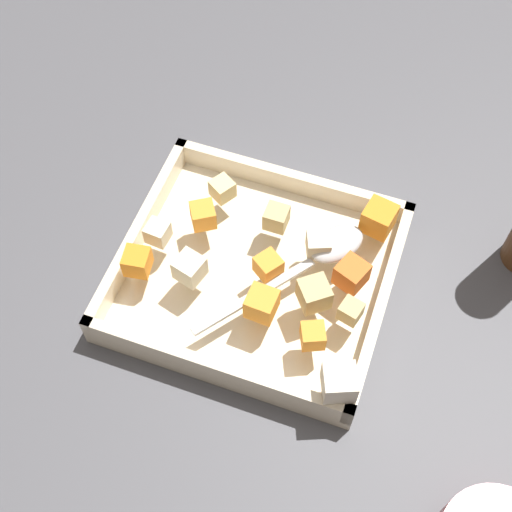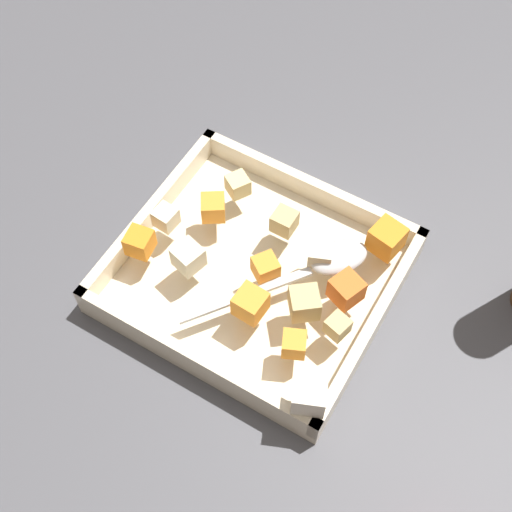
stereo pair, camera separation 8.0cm
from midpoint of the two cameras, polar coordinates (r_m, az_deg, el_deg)
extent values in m
plane|color=#4C4C51|center=(0.84, 2.70, -2.82)|extent=(4.00, 4.00, 0.00)
cube|color=beige|center=(0.84, 2.71, -1.94)|extent=(0.31, 0.28, 0.01)
cube|color=beige|center=(0.89, 6.93, 5.19)|extent=(0.31, 0.01, 0.03)
cube|color=beige|center=(0.77, -2.06, -8.49)|extent=(0.31, 0.01, 0.03)
cube|color=beige|center=(0.80, 12.04, -5.74)|extent=(0.01, 0.28, 0.03)
cube|color=beige|center=(0.86, -5.78, 3.13)|extent=(0.01, 0.28, 0.03)
cube|color=orange|center=(0.75, 6.11, -7.25)|extent=(0.03, 0.03, 0.02)
cube|color=orange|center=(0.79, 3.76, -1.01)|extent=(0.04, 0.04, 0.03)
cube|color=orange|center=(0.78, 10.11, -2.89)|extent=(0.04, 0.04, 0.03)
cube|color=orange|center=(0.83, -0.70, 3.65)|extent=(0.04, 0.04, 0.03)
cube|color=orange|center=(0.76, 2.54, -4.07)|extent=(0.03, 0.03, 0.03)
cube|color=orange|center=(0.82, 13.09, 1.14)|extent=(0.04, 0.04, 0.03)
cube|color=orange|center=(0.81, -6.48, 0.85)|extent=(0.03, 0.03, 0.03)
cube|color=tan|center=(0.76, 9.49, -5.79)|extent=(0.03, 0.03, 0.02)
cube|color=beige|center=(0.79, -2.56, -0.32)|extent=(0.04, 0.04, 0.03)
cube|color=beige|center=(0.83, -4.35, 3.03)|extent=(0.03, 0.03, 0.02)
cube|color=tan|center=(0.82, 4.77, 2.67)|extent=(0.03, 0.03, 0.03)
cube|color=#E0CC89|center=(0.85, 1.23, 5.47)|extent=(0.03, 0.03, 0.02)
cube|color=tan|center=(0.77, 6.84, -3.98)|extent=(0.04, 0.04, 0.03)
cube|color=beige|center=(0.80, 7.95, -0.13)|extent=(0.03, 0.03, 0.03)
cube|color=silver|center=(0.72, 7.46, -11.18)|extent=(0.04, 0.04, 0.03)
ellipsoid|color=silver|center=(0.81, 9.43, -0.32)|extent=(0.07, 0.08, 0.02)
cube|color=silver|center=(0.78, 2.11, -3.35)|extent=(0.10, 0.13, 0.01)
camera|label=1|loc=(0.04, -87.13, 4.67)|focal=50.29mm
camera|label=2|loc=(0.04, 92.87, -4.67)|focal=50.29mm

